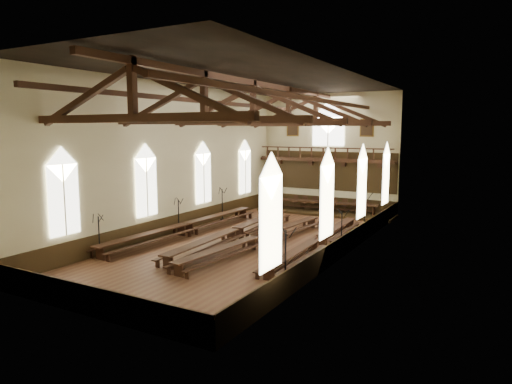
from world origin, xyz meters
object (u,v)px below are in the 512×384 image
candelabrum_left_far (222,210)px  candelabrum_right_far (364,223)px  candelabrum_right_mid (341,239)px  high_table (325,203)px  refectory_row_d (318,240)px  dais (325,212)px  refectory_row_a (186,226)px  refectory_row_b (235,231)px  candelabrum_left_near (99,244)px  refectory_row_c (259,238)px  candelabrum_right_near (285,272)px  candelabrum_left_mid (179,223)px

candelabrum_left_far → candelabrum_right_far: bearing=0.5°
candelabrum_left_far → candelabrum_right_mid: bearing=-22.0°
high_table → candelabrum_left_far: candelabrum_left_far is taller
refectory_row_d → dais: size_ratio=1.21×
refectory_row_a → dais: (5.36, 11.87, -0.47)m
refectory_row_b → candelabrum_left_near: candelabrum_left_near is taller
refectory_row_d → candelabrum_right_far: candelabrum_right_far is taller
refectory_row_d → high_table: 11.56m
candelabrum_right_far → candelabrum_left_near: bearing=-132.3°
refectory_row_c → candelabrum_right_far: bearing=52.0°
refectory_row_a → high_table: (5.36, 11.87, 0.31)m
candelabrum_right_near → candelabrum_right_far: 11.98m
candelabrum_left_mid → candelabrum_left_near: bearing=-90.0°
dais → candelabrum_left_far: candelabrum_left_far is taller
candelabrum_left_near → candelabrum_right_mid: candelabrum_right_mid is taller
candelabrum_left_far → candelabrum_right_mid: size_ratio=1.02×
refectory_row_b → high_table: bearing=81.6°
refectory_row_b → candelabrum_right_near: 9.70m
refectory_row_c → candelabrum_left_near: bearing=-135.9°
refectory_row_b → candelabrum_right_near: (6.82, -6.89, 0.32)m
candelabrum_left_mid → candelabrum_left_far: 5.30m
candelabrum_right_near → candelabrum_right_mid: bearing=90.0°
high_table → candelabrum_left_mid: bearing=-116.9°
high_table → candelabrum_right_mid: (5.12, -10.97, -0.13)m
refectory_row_b → refectory_row_d: refectory_row_b is taller
refectory_row_a → candelabrum_left_mid: (-0.63, 0.08, 0.17)m
refectory_row_a → candelabrum_right_far: candelabrum_right_far is taller
candelabrum_right_mid → high_table: bearing=115.0°
dais → candelabrum_left_near: size_ratio=4.69×
candelabrum_right_far → refectory_row_b: bearing=-143.3°
candelabrum_left_mid → candelabrum_right_near: size_ratio=0.84×
candelabrum_left_mid → candelabrum_right_near: (11.10, -6.58, 0.14)m
refectory_row_d → candelabrum_right_mid: size_ratio=5.51×
candelabrum_right_mid → candelabrum_right_far: size_ratio=0.86×
refectory_row_c → refectory_row_d: (3.20, 1.38, -0.03)m
refectory_row_a → candelabrum_right_mid: size_ratio=5.92×
refectory_row_c → candelabrum_right_near: candelabrum_right_near is taller
refectory_row_b → candelabrum_left_mid: 4.30m
candelabrum_right_mid → refectory_row_a: bearing=-175.1°
refectory_row_a → refectory_row_c: (5.83, -0.46, -0.05)m
refectory_row_d → candelabrum_left_far: bearing=155.2°
candelabrum_right_near → candelabrum_right_far: (0.00, 11.98, 0.01)m
refectory_row_a → candelabrum_right_near: candelabrum_right_near is taller
refectory_row_c → candelabrum_right_near: 7.62m
high_table → candelabrum_left_far: 8.82m
candelabrum_left_far → candelabrum_right_near: 16.26m
refectory_row_b → candelabrum_right_mid: bearing=4.2°
refectory_row_d → candelabrum_right_far: 4.80m
refectory_row_c → candelabrum_right_near: bearing=-52.5°
refectory_row_c → candelabrum_left_near: (-6.46, -6.25, 0.21)m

